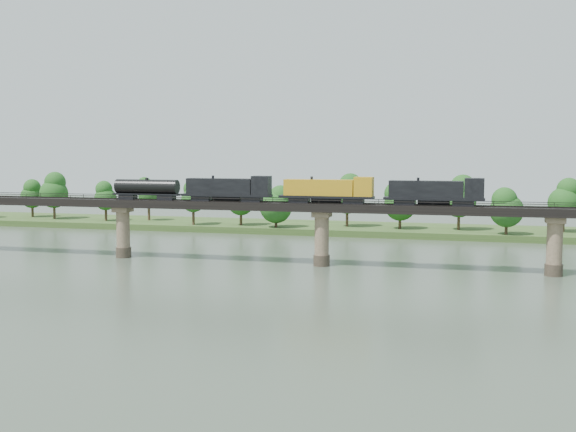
# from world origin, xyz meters

# --- Properties ---
(ground) EXTENTS (400.00, 400.00, 0.00)m
(ground) POSITION_xyz_m (0.00, 0.00, 0.00)
(ground) COLOR #354234
(ground) RESTS_ON ground
(far_bank) EXTENTS (300.00, 24.00, 1.60)m
(far_bank) POSITION_xyz_m (0.00, 85.00, 0.80)
(far_bank) COLOR #2E491D
(far_bank) RESTS_ON ground
(bridge) EXTENTS (236.00, 30.00, 11.50)m
(bridge) POSITION_xyz_m (0.00, 30.00, 5.46)
(bridge) COLOR #473A2D
(bridge) RESTS_ON ground
(bridge_superstructure) EXTENTS (220.00, 4.90, 0.75)m
(bridge_superstructure) POSITION_xyz_m (0.00, 30.00, 11.79)
(bridge_superstructure) COLOR black
(bridge_superstructure) RESTS_ON bridge
(far_treeline) EXTENTS (289.06, 17.54, 13.60)m
(far_treeline) POSITION_xyz_m (-8.21, 80.52, 8.83)
(far_treeline) COLOR #382619
(far_treeline) RESTS_ON far_bank
(freight_train) EXTENTS (70.12, 2.73, 4.83)m
(freight_train) POSITION_xyz_m (-5.40, 30.00, 13.81)
(freight_train) COLOR black
(freight_train) RESTS_ON bridge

